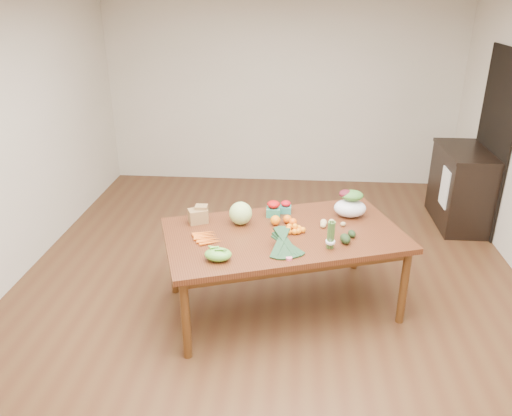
# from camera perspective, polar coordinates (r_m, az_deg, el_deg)

# --- Properties ---
(floor) EXTENTS (6.00, 6.00, 0.00)m
(floor) POSITION_cam_1_polar(r_m,az_deg,el_deg) (4.93, 1.51, -8.93)
(floor) COLOR #51331B
(floor) RESTS_ON ground
(room_walls) EXTENTS (5.02, 6.02, 2.70)m
(room_walls) POSITION_cam_1_polar(r_m,az_deg,el_deg) (4.36, 1.70, 6.19)
(room_walls) COLOR beige
(room_walls) RESTS_ON floor
(dining_table) EXTENTS (2.26, 1.70, 0.75)m
(dining_table) POSITION_cam_1_polar(r_m,az_deg,el_deg) (4.47, 3.11, -7.11)
(dining_table) COLOR #542913
(dining_table) RESTS_ON floor
(doorway_dark) EXTENTS (0.02, 1.00, 2.10)m
(doorway_dark) POSITION_cam_1_polar(r_m,az_deg,el_deg) (6.39, 25.44, 6.81)
(doorway_dark) COLOR black
(doorway_dark) RESTS_ON floor
(cabinet) EXTENTS (0.52, 1.02, 0.94)m
(cabinet) POSITION_cam_1_polar(r_m,az_deg,el_deg) (6.51, 22.31, 2.22)
(cabinet) COLOR black
(cabinet) RESTS_ON floor
(dish_towel) EXTENTS (0.02, 0.28, 0.45)m
(dish_towel) POSITION_cam_1_polar(r_m,az_deg,el_deg) (6.19, 20.75, 2.19)
(dish_towel) COLOR white
(dish_towel) RESTS_ON cabinet
(paper_bag) EXTENTS (0.26, 0.24, 0.15)m
(paper_bag) POSITION_cam_1_polar(r_m,az_deg,el_deg) (4.46, -6.66, -0.76)
(paper_bag) COLOR brown
(paper_bag) RESTS_ON dining_table
(cabbage) EXTENTS (0.20, 0.20, 0.20)m
(cabbage) POSITION_cam_1_polar(r_m,az_deg,el_deg) (4.39, -1.77, -0.61)
(cabbage) COLOR #BCDC7F
(cabbage) RESTS_ON dining_table
(strawberry_basket_a) EXTENTS (0.16, 0.16, 0.11)m
(strawberry_basket_a) POSITION_cam_1_polar(r_m,az_deg,el_deg) (4.57, 2.00, -0.22)
(strawberry_basket_a) COLOR #AF0E0B
(strawberry_basket_a) RESTS_ON dining_table
(strawberry_basket_b) EXTENTS (0.13, 0.13, 0.09)m
(strawberry_basket_b) POSITION_cam_1_polar(r_m,az_deg,el_deg) (4.65, 3.42, 0.03)
(strawberry_basket_b) COLOR red
(strawberry_basket_b) RESTS_ON dining_table
(orange_a) EXTENTS (0.09, 0.09, 0.09)m
(orange_a) POSITION_cam_1_polar(r_m,az_deg,el_deg) (4.40, 2.23, -1.40)
(orange_a) COLOR #FEA20F
(orange_a) RESTS_ON dining_table
(orange_b) EXTENTS (0.08, 0.08, 0.08)m
(orange_b) POSITION_cam_1_polar(r_m,az_deg,el_deg) (4.44, 3.61, -1.28)
(orange_b) COLOR #ED570E
(orange_b) RESTS_ON dining_table
(orange_c) EXTENTS (0.07, 0.07, 0.07)m
(orange_c) POSITION_cam_1_polar(r_m,az_deg,el_deg) (4.40, 4.24, -1.61)
(orange_c) COLOR orange
(orange_c) RESTS_ON dining_table
(mandarin_cluster) EXTENTS (0.23, 0.23, 0.08)m
(mandarin_cluster) POSITION_cam_1_polar(r_m,az_deg,el_deg) (4.28, 4.47, -2.27)
(mandarin_cluster) COLOR orange
(mandarin_cluster) RESTS_ON dining_table
(carrots) EXTENTS (0.29, 0.30, 0.03)m
(carrots) POSITION_cam_1_polar(r_m,az_deg,el_deg) (4.18, -5.60, -3.37)
(carrots) COLOR orange
(carrots) RESTS_ON dining_table
(snap_pea_bag) EXTENTS (0.21, 0.16, 0.10)m
(snap_pea_bag) POSITION_cam_1_polar(r_m,az_deg,el_deg) (3.85, -4.35, -5.31)
(snap_pea_bag) COLOR #5EB63D
(snap_pea_bag) RESTS_ON dining_table
(kale_bunch) EXTENTS (0.43, 0.48, 0.16)m
(kale_bunch) POSITION_cam_1_polar(r_m,az_deg,el_deg) (3.92, 3.39, -4.18)
(kale_bunch) COLOR black
(kale_bunch) RESTS_ON dining_table
(asparagus_bundle) EXTENTS (0.11, 0.14, 0.26)m
(asparagus_bundle) POSITION_cam_1_polar(r_m,az_deg,el_deg) (4.00, 8.55, -3.06)
(asparagus_bundle) COLOR #567837
(asparagus_bundle) RESTS_ON dining_table
(potato_a) EXTENTS (0.06, 0.05, 0.05)m
(potato_a) POSITION_cam_1_polar(r_m,az_deg,el_deg) (4.43, 7.74, -1.74)
(potato_a) COLOR #D7B07C
(potato_a) RESTS_ON dining_table
(potato_b) EXTENTS (0.05, 0.05, 0.04)m
(potato_b) POSITION_cam_1_polar(r_m,az_deg,el_deg) (4.39, 7.67, -2.00)
(potato_b) COLOR #D7BF7C
(potato_b) RESTS_ON dining_table
(potato_c) EXTENTS (0.05, 0.05, 0.04)m
(potato_c) POSITION_cam_1_polar(r_m,az_deg,el_deg) (4.48, 8.64, -1.53)
(potato_c) COLOR tan
(potato_c) RESTS_ON dining_table
(potato_d) EXTENTS (0.06, 0.05, 0.05)m
(potato_d) POSITION_cam_1_polar(r_m,az_deg,el_deg) (4.45, 7.73, -1.57)
(potato_d) COLOR tan
(potato_d) RESTS_ON dining_table
(potato_e) EXTENTS (0.05, 0.04, 0.04)m
(potato_e) POSITION_cam_1_polar(r_m,az_deg,el_deg) (4.45, 9.93, -1.82)
(potato_e) COLOR tan
(potato_e) RESTS_ON dining_table
(avocado_a) EXTENTS (0.11, 0.14, 0.08)m
(avocado_a) POSITION_cam_1_polar(r_m,az_deg,el_deg) (4.15, 10.17, -3.48)
(avocado_a) COLOR black
(avocado_a) RESTS_ON dining_table
(avocado_b) EXTENTS (0.09, 0.10, 0.06)m
(avocado_b) POSITION_cam_1_polar(r_m,az_deg,el_deg) (4.27, 10.90, -2.91)
(avocado_b) COLOR black
(avocado_b) RESTS_ON dining_table
(salad_bag) EXTENTS (0.35, 0.30, 0.23)m
(salad_bag) POSITION_cam_1_polar(r_m,az_deg,el_deg) (4.61, 10.72, 0.35)
(salad_bag) COLOR white
(salad_bag) RESTS_ON dining_table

